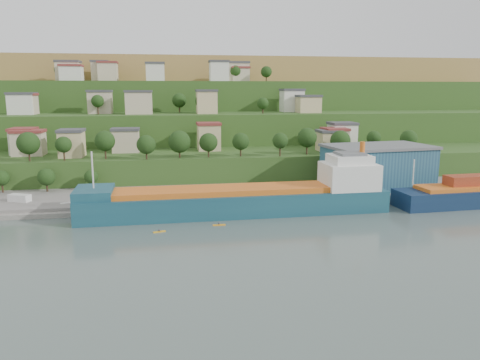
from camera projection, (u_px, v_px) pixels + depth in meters
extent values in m
plane|color=#42504A|center=(228.00, 225.00, 109.36)|extent=(500.00, 500.00, 0.00)
cube|color=slate|center=(281.00, 196.00, 139.67)|extent=(220.00, 26.00, 4.00)
cube|color=slate|center=(8.00, 211.00, 121.94)|extent=(40.00, 18.00, 2.40)
cube|color=#284719|center=(206.00, 181.00, 163.62)|extent=(260.00, 32.00, 20.00)
cube|color=#284719|center=(199.00, 167.00, 192.69)|extent=(280.00, 32.00, 44.00)
cube|color=#284719|center=(195.00, 157.00, 221.77)|extent=(300.00, 32.00, 70.00)
cube|color=olive|center=(187.00, 141.00, 293.47)|extent=(360.00, 120.00, 96.00)
cube|color=silver|center=(24.00, 142.00, 156.53)|extent=(7.42, 8.91, 7.91)
cube|color=maroon|center=(23.00, 129.00, 155.69)|extent=(8.02, 9.51, 0.90)
cube|color=#C3B193|center=(29.00, 144.00, 153.42)|extent=(9.65, 7.37, 7.50)
cube|color=maroon|center=(28.00, 131.00, 152.63)|extent=(10.25, 7.97, 0.90)
cube|color=#C9B382|center=(72.00, 144.00, 149.91)|extent=(7.27, 8.55, 8.01)
cube|color=#3F3F44|center=(71.00, 131.00, 149.07)|extent=(7.87, 9.15, 0.90)
cube|color=#C3B193|center=(126.00, 141.00, 161.44)|extent=(8.96, 7.02, 7.45)
cube|color=#3F3F44|center=(125.00, 129.00, 160.65)|extent=(9.56, 7.62, 0.90)
cube|color=#C9B382|center=(209.00, 138.00, 166.54)|extent=(7.78, 8.28, 8.98)
cube|color=maroon|center=(209.00, 124.00, 165.61)|extent=(8.38, 8.88, 0.90)
cube|color=#C9B382|center=(329.00, 142.00, 164.29)|extent=(7.06, 7.83, 6.58)
cube|color=#3F3F44|center=(329.00, 131.00, 163.58)|extent=(7.66, 8.43, 0.90)
cube|color=#C3B193|center=(335.00, 140.00, 166.47)|extent=(7.59, 8.93, 7.13)
cube|color=maroon|center=(335.00, 129.00, 165.71)|extent=(8.19, 9.53, 0.90)
cube|color=silver|center=(342.00, 136.00, 172.68)|extent=(8.83, 8.56, 8.68)
cube|color=#3F3F44|center=(342.00, 123.00, 171.77)|extent=(9.43, 9.16, 0.90)
cube|color=silver|center=(23.00, 105.00, 177.67)|extent=(9.14, 8.58, 7.46)
cube|color=#3F3F44|center=(22.00, 93.00, 176.88)|extent=(9.74, 9.18, 0.90)
cube|color=#C3B193|center=(24.00, 105.00, 178.50)|extent=(9.20, 7.74, 7.10)
cube|color=maroon|center=(23.00, 94.00, 177.74)|extent=(9.80, 8.34, 0.90)
cube|color=#C3B193|center=(100.00, 103.00, 184.23)|extent=(8.82, 8.04, 8.36)
cube|color=#3F3F44|center=(100.00, 91.00, 183.35)|extent=(9.42, 8.64, 0.90)
cube|color=#C3B193|center=(139.00, 103.00, 180.70)|extent=(9.99, 7.98, 8.27)
cube|color=#3F3F44|center=(138.00, 91.00, 179.84)|extent=(10.59, 8.58, 0.90)
cube|color=#C9B382|center=(207.00, 103.00, 184.36)|extent=(7.81, 7.35, 8.55)
cube|color=#3F3F44|center=(207.00, 90.00, 183.47)|extent=(8.41, 7.95, 0.90)
cube|color=silver|center=(292.00, 101.00, 199.20)|extent=(8.79, 8.37, 8.86)
cube|color=#3F3F44|center=(292.00, 90.00, 198.28)|extent=(9.39, 8.97, 0.90)
cube|color=#C9B382|center=(308.00, 105.00, 191.45)|extent=(8.97, 7.53, 6.34)
cube|color=#3F3F44|center=(309.00, 96.00, 190.77)|extent=(9.57, 8.13, 0.90)
cube|color=#C3B193|center=(69.00, 72.00, 207.21)|extent=(9.90, 8.94, 8.12)
cube|color=#3F3F44|center=(68.00, 61.00, 206.36)|extent=(10.50, 9.54, 0.90)
cube|color=silver|center=(71.00, 74.00, 201.98)|extent=(9.07, 7.78, 6.10)
cube|color=maroon|center=(71.00, 66.00, 201.32)|extent=(9.67, 8.38, 0.90)
cube|color=#C3B193|center=(100.00, 72.00, 213.21)|extent=(7.29, 7.04, 8.50)
cube|color=#3F3F44|center=(100.00, 61.00, 212.32)|extent=(7.89, 7.64, 0.90)
cube|color=#C3B193|center=(108.00, 72.00, 211.23)|extent=(8.33, 7.60, 7.97)
cube|color=maroon|center=(107.00, 62.00, 210.39)|extent=(8.93, 8.20, 0.90)
cube|color=silver|center=(155.00, 73.00, 209.17)|extent=(8.01, 8.90, 7.47)
cube|color=#3F3F44|center=(155.00, 63.00, 208.38)|extent=(8.61, 9.50, 0.90)
cube|color=silver|center=(219.00, 72.00, 211.60)|extent=(8.27, 7.29, 8.45)
cube|color=#3F3F44|center=(219.00, 61.00, 210.71)|extent=(8.87, 7.89, 0.90)
cube|color=#C9B382|center=(229.00, 75.00, 220.78)|extent=(7.35, 7.11, 6.69)
cube|color=#3F3F44|center=(229.00, 66.00, 220.06)|extent=(7.95, 7.71, 0.90)
cube|color=#C3B193|center=(238.00, 73.00, 220.29)|extent=(9.75, 7.52, 8.45)
cube|color=#3F3F44|center=(238.00, 62.00, 219.40)|extent=(10.35, 8.12, 0.90)
cube|color=#C3B193|center=(240.00, 75.00, 220.23)|extent=(8.18, 7.69, 6.08)
cube|color=maroon|center=(240.00, 68.00, 219.57)|extent=(8.78, 8.29, 0.90)
cylinder|color=#382619|center=(29.00, 155.00, 140.91)|extent=(0.50, 0.50, 3.62)
sphere|color=black|center=(28.00, 143.00, 140.22)|extent=(6.74, 6.74, 6.74)
cylinder|color=#382619|center=(64.00, 155.00, 142.53)|extent=(0.50, 0.50, 3.51)
sphere|color=black|center=(63.00, 145.00, 141.94)|extent=(4.95, 4.95, 4.95)
cylinder|color=#382619|center=(105.00, 153.00, 145.88)|extent=(0.50, 0.50, 3.90)
sphere|color=black|center=(105.00, 141.00, 145.18)|extent=(6.30, 6.30, 6.30)
cylinder|color=#382619|center=(147.00, 155.00, 144.80)|extent=(0.50, 0.50, 2.99)
sphere|color=black|center=(146.00, 145.00, 144.21)|extent=(5.87, 5.87, 5.87)
cylinder|color=#382619|center=(180.00, 153.00, 148.33)|extent=(0.50, 0.50, 3.17)
sphere|color=black|center=(179.00, 142.00, 147.66)|extent=(6.99, 6.99, 6.99)
cylinder|color=#382619|center=(209.00, 152.00, 149.36)|extent=(0.50, 0.50, 3.18)
sphere|color=black|center=(208.00, 142.00, 148.75)|extent=(5.91, 5.91, 5.91)
cylinder|color=#382619|center=(241.00, 151.00, 151.41)|extent=(0.50, 0.50, 3.34)
sphere|color=black|center=(241.00, 141.00, 150.81)|extent=(5.52, 5.52, 5.52)
cylinder|color=#382619|center=(280.00, 151.00, 151.66)|extent=(0.50, 0.50, 3.68)
sphere|color=black|center=(280.00, 141.00, 151.05)|extent=(5.06, 5.06, 5.06)
cylinder|color=#382619|center=(307.00, 149.00, 155.74)|extent=(0.50, 0.50, 3.86)
sphere|color=black|center=(307.00, 138.00, 155.04)|extent=(6.47, 6.47, 6.47)
cylinder|color=#382619|center=(340.00, 150.00, 155.97)|extent=(0.50, 0.50, 2.76)
sphere|color=black|center=(340.00, 141.00, 155.35)|extent=(6.75, 6.75, 6.75)
cylinder|color=#382619|center=(373.00, 147.00, 160.56)|extent=(0.50, 0.50, 3.72)
sphere|color=black|center=(374.00, 138.00, 159.96)|extent=(4.87, 4.87, 4.87)
cylinder|color=#382619|center=(408.00, 148.00, 161.14)|extent=(0.50, 0.50, 3.18)
sphere|color=black|center=(409.00, 139.00, 160.53)|extent=(5.80, 5.80, 5.80)
cylinder|color=#382619|center=(203.00, 109.00, 186.45)|extent=(0.50, 0.50, 3.23)
sphere|color=black|center=(203.00, 101.00, 185.82)|extent=(6.11, 6.11, 6.11)
cylinder|color=#382619|center=(61.00, 77.00, 212.05)|extent=(0.50, 0.50, 3.74)
sphere|color=black|center=(60.00, 70.00, 211.42)|extent=(5.35, 5.35, 5.35)
cylinder|color=#382619|center=(266.00, 78.00, 214.76)|extent=(0.50, 0.50, 3.01)
sphere|color=black|center=(266.00, 72.00, 214.22)|extent=(5.08, 5.08, 5.08)
cylinder|color=#382619|center=(235.00, 78.00, 217.93)|extent=(0.50, 0.50, 3.33)
sphere|color=black|center=(235.00, 71.00, 217.32)|extent=(5.57, 5.57, 5.57)
cylinder|color=#382619|center=(98.00, 109.00, 178.35)|extent=(0.50, 0.50, 3.74)
sphere|color=black|center=(98.00, 101.00, 177.75)|extent=(4.76, 4.76, 4.76)
cylinder|color=#382619|center=(179.00, 108.00, 193.53)|extent=(0.50, 0.50, 3.35)
sphere|color=black|center=(179.00, 100.00, 192.91)|extent=(5.85, 5.85, 5.85)
cylinder|color=#382619|center=(211.00, 108.00, 190.49)|extent=(0.50, 0.50, 3.93)
sphere|color=black|center=(211.00, 99.00, 189.82)|extent=(5.78, 5.78, 5.78)
cylinder|color=#382619|center=(263.00, 110.00, 185.54)|extent=(0.50, 0.50, 2.74)
sphere|color=black|center=(263.00, 103.00, 185.04)|extent=(4.57, 4.57, 4.57)
cube|color=#14394C|center=(236.00, 207.00, 119.50)|extent=(78.53, 13.45, 7.84)
cube|color=#CD611B|center=(227.00, 190.00, 118.28)|extent=(58.35, 10.92, 1.34)
cube|color=#14394C|center=(94.00, 193.00, 113.04)|extent=(9.13, 12.44, 2.24)
cube|color=silver|center=(349.00, 176.00, 122.93)|extent=(13.59, 11.39, 6.72)
cube|color=silver|center=(350.00, 159.00, 122.08)|extent=(10.20, 9.10, 2.24)
cube|color=#595B5E|center=(350.00, 154.00, 121.80)|extent=(6.81, 6.81, 0.67)
cylinder|color=#CD611B|center=(362.00, 148.00, 122.08)|extent=(1.36, 1.36, 3.36)
cylinder|color=silver|center=(93.00, 170.00, 111.98)|extent=(0.41, 0.41, 8.96)
cube|color=silver|center=(109.00, 202.00, 114.04)|extent=(15.85, 12.88, 0.28)
cylinder|color=silver|center=(413.00, 172.00, 124.64)|extent=(0.34, 0.34, 7.05)
cube|color=maroon|center=(467.00, 180.00, 127.69)|extent=(12.29, 5.57, 2.62)
cube|color=navy|center=(377.00, 167.00, 142.38)|extent=(31.90, 21.39, 12.00)
cube|color=#595B5E|center=(379.00, 146.00, 141.17)|extent=(33.01, 22.50, 0.80)
cube|color=silver|center=(20.00, 199.00, 124.38)|extent=(6.23, 4.53, 2.68)
cube|color=silver|center=(68.00, 204.00, 123.29)|extent=(4.28, 3.05, 0.80)
cube|color=orange|center=(219.00, 225.00, 109.37)|extent=(2.99, 0.59, 0.22)
sphere|color=#3F3F44|center=(219.00, 223.00, 109.30)|extent=(0.52, 0.52, 0.52)
cube|color=gold|center=(159.00, 232.00, 104.19)|extent=(2.86, 1.29, 0.21)
sphere|color=#3F3F44|center=(159.00, 230.00, 104.13)|extent=(0.50, 0.50, 0.50)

